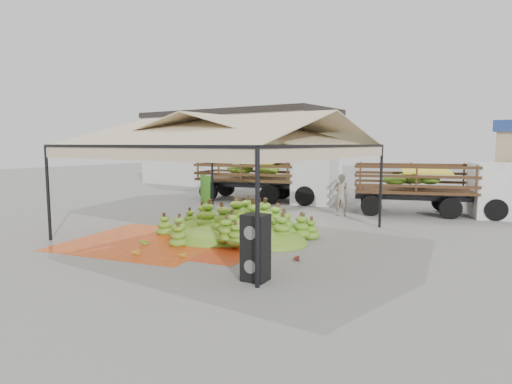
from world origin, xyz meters
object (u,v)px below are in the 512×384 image
Objects in this scene: banana_heap at (238,218)px; truck_right at (440,183)px; speaker_stack at (255,248)px; truck_left at (271,172)px; vendor at (341,195)px.

truck_right is at bearing 61.35° from banana_heap.
speaker_stack is 13.48m from truck_left.
banana_heap is 3.15× the size of vendor.
truck_left is at bearing 115.76° from speaker_stack.
vendor is 0.26× the size of truck_right.
truck_left is (-6.89, 11.55, 0.80)m from speaker_stack.
vendor reaches higher than banana_heap.
truck_left is (-3.81, 8.08, 0.95)m from banana_heap.
truck_right is at bearing -155.50° from vendor.
vendor is at bearing -38.39° from truck_left.
banana_heap is 0.73× the size of truck_left.
vendor is 4.35m from truck_right.
truck_left reaches higher than banana_heap.
truck_left is 8.41m from truck_right.
speaker_stack is 0.84× the size of vendor.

